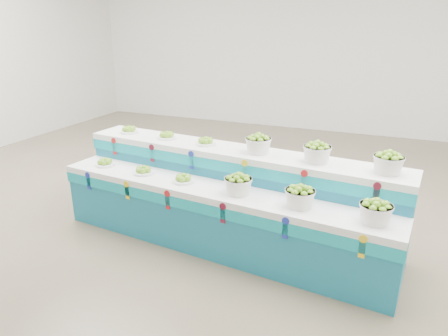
{
  "coord_description": "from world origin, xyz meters",
  "views": [
    {
      "loc": [
        2.17,
        -4.35,
        2.33
      ],
      "look_at": [
        0.59,
        -0.56,
        0.87
      ],
      "focal_mm": 32.49,
      "sensor_mm": 36.0,
      "label": 1
    }
  ],
  "objects_px": {
    "plate_upper_mid": "(167,135)",
    "basket_upper_right": "(388,162)",
    "basket_lower_left": "(238,184)",
    "display_stand": "(224,199)"
  },
  "relations": [
    {
      "from": "plate_upper_mid",
      "to": "basket_upper_right",
      "type": "height_order",
      "value": "basket_upper_right"
    },
    {
      "from": "basket_lower_left",
      "to": "basket_upper_right",
      "type": "bearing_deg",
      "value": 13.88
    },
    {
      "from": "display_stand",
      "to": "basket_lower_left",
      "type": "bearing_deg",
      "value": -39.09
    },
    {
      "from": "display_stand",
      "to": "basket_lower_left",
      "type": "relative_size",
      "value": 13.6
    },
    {
      "from": "basket_lower_left",
      "to": "plate_upper_mid",
      "type": "height_order",
      "value": "plate_upper_mid"
    },
    {
      "from": "display_stand",
      "to": "plate_upper_mid",
      "type": "bearing_deg",
      "value": 165.6
    },
    {
      "from": "basket_lower_left",
      "to": "plate_upper_mid",
      "type": "relative_size",
      "value": 1.22
    },
    {
      "from": "display_stand",
      "to": "basket_upper_right",
      "type": "distance_m",
      "value": 1.74
    },
    {
      "from": "basket_upper_right",
      "to": "plate_upper_mid",
      "type": "bearing_deg",
      "value": 174.11
    },
    {
      "from": "plate_upper_mid",
      "to": "basket_upper_right",
      "type": "relative_size",
      "value": 0.82
    }
  ]
}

